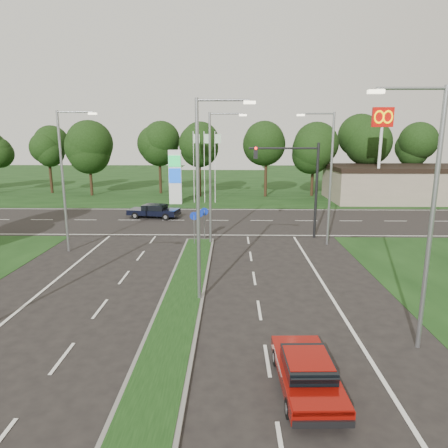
{
  "coord_description": "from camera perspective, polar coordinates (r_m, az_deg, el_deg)",
  "views": [
    {
      "loc": [
        2.26,
        -11.23,
        7.42
      ],
      "look_at": [
        1.82,
        12.55,
        2.2
      ],
      "focal_mm": 32.0,
      "sensor_mm": 36.0,
      "label": 1
    }
  ],
  "objects": [
    {
      "name": "streetlight_median_near",
      "position": [
        17.44,
        -3.09,
        4.64
      ],
      "size": [
        2.53,
        0.22,
        9.0
      ],
      "color": "gray",
      "rests_on": "ground"
    },
    {
      "name": "ground",
      "position": [
        13.65,
        -9.24,
        -20.73
      ],
      "size": [
        160.0,
        160.0,
        0.0
      ],
      "primitive_type": "plane",
      "color": "black",
      "rests_on": "ground"
    },
    {
      "name": "treeline_far",
      "position": [
        51.21,
        -1.37,
        11.72
      ],
      "size": [
        6.0,
        6.0,
        9.9
      ],
      "color": "black",
      "rests_on": "ground"
    },
    {
      "name": "streetlight_right_near",
      "position": [
        14.94,
        27.02,
        2.0
      ],
      "size": [
        2.53,
        0.22,
        9.0
      ],
      "rotation": [
        0.0,
        0.0,
        3.14
      ],
      "color": "gray",
      "rests_on": "ground"
    },
    {
      "name": "mcdonalds_sign",
      "position": [
        45.98,
        21.6,
        12.24
      ],
      "size": [
        2.2,
        0.47,
        10.4
      ],
      "color": "silver",
      "rests_on": "ground"
    },
    {
      "name": "streetlight_left_far",
      "position": [
        27.45,
        -21.71,
        6.62
      ],
      "size": [
        2.53,
        0.22,
        9.0
      ],
      "color": "gray",
      "rests_on": "ground"
    },
    {
      "name": "median_kerb",
      "position": [
        17.07,
        -6.83,
        -13.26
      ],
      "size": [
        2.0,
        26.0,
        0.12
      ],
      "primitive_type": "cube",
      "color": "slate",
      "rests_on": "ground"
    },
    {
      "name": "red_sedan",
      "position": [
        12.89,
        11.75,
        -19.94
      ],
      "size": [
        1.73,
        3.99,
        1.08
      ],
      "rotation": [
        0.0,
        0.0,
        0.03
      ],
      "color": "maroon",
      "rests_on": "ground"
    },
    {
      "name": "median_signs",
      "position": [
        28.31,
        -3.53,
        0.72
      ],
      "size": [
        1.16,
        1.76,
        2.38
      ],
      "color": "gray",
      "rests_on": "ground"
    },
    {
      "name": "commercial_building",
      "position": [
        51.48,
        23.72,
        5.29
      ],
      "size": [
        16.0,
        9.0,
        4.0
      ],
      "primitive_type": "cube",
      "color": "gray",
      "rests_on": "ground"
    },
    {
      "name": "verge_far",
      "position": [
        66.68,
        -0.88,
        5.99
      ],
      "size": [
        160.0,
        50.0,
        0.02
      ],
      "primitive_type": "cube",
      "color": "black",
      "rests_on": "ground"
    },
    {
      "name": "gas_pylon",
      "position": [
        44.89,
        -6.72,
        6.89
      ],
      "size": [
        5.8,
        1.26,
        8.0
      ],
      "color": "silver",
      "rests_on": "ground"
    },
    {
      "name": "streetlight_median_far",
      "position": [
        27.36,
        -1.59,
        7.46
      ],
      "size": [
        2.53,
        0.22,
        9.0
      ],
      "color": "gray",
      "rests_on": "ground"
    },
    {
      "name": "traffic_signal",
      "position": [
        29.77,
        10.67,
        6.83
      ],
      "size": [
        5.1,
        0.42,
        7.0
      ],
      "color": "black",
      "rests_on": "ground"
    },
    {
      "name": "cross_road",
      "position": [
        36.08,
        -2.54,
        0.5
      ],
      "size": [
        160.0,
        12.0,
        0.02
      ],
      "primitive_type": "cube",
      "color": "black",
      "rests_on": "ground"
    },
    {
      "name": "streetlight_right_far",
      "position": [
        28.1,
        14.64,
        7.2
      ],
      "size": [
        2.53,
        0.22,
        9.0
      ],
      "rotation": [
        0.0,
        0.0,
        3.14
      ],
      "color": "gray",
      "rests_on": "ground"
    },
    {
      "name": "navy_sedan",
      "position": [
        37.64,
        -9.97,
        1.88
      ],
      "size": [
        4.89,
        2.73,
        1.27
      ],
      "rotation": [
        0.0,
        0.0,
        1.38
      ],
      "color": "black",
      "rests_on": "ground"
    }
  ]
}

